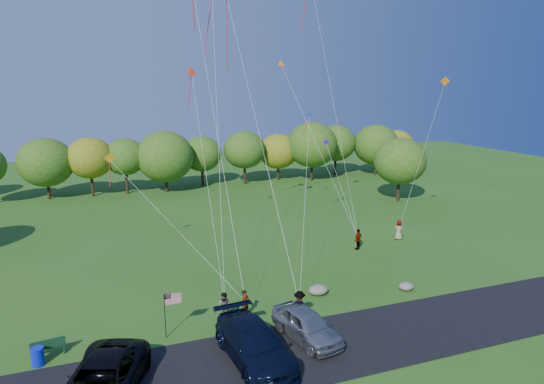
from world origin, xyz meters
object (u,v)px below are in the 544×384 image
Objects in this scene: flyer_a at (245,304)px; minivan_silver at (307,325)px; flyer_c at (300,306)px; trash_barrel at (38,357)px; park_bench at (48,347)px; flyer_e at (399,230)px; flyer_b at (225,307)px; minivan_navy at (254,344)px; flyer_d at (358,239)px; minivan_dark at (101,382)px.

minivan_silver is at bearing -90.83° from flyer_a.
trash_barrel is (-13.85, 0.27, -0.44)m from flyer_c.
minivan_silver reaches higher than park_bench.
flyer_b is at bearing 62.29° from flyer_e.
minivan_navy is 10.61m from trash_barrel.
flyer_e is at bearing 162.78° from flyer_d.
minivan_navy is at bearing 75.83° from flyer_c.
minivan_navy is at bearing -31.73° from park_bench.
flyer_d is 1.91× the size of trash_barrel.
minivan_dark is 7.18m from minivan_navy.
trash_barrel is at bearing 35.21° from flyer_c.
flyer_c is at bearing 39.60° from minivan_dark.
minivan_navy is 4.61m from flyer_b.
flyer_b is at bearing 1.77° from flyer_d.
minivan_dark reaches higher than flyer_b.
minivan_navy is 3.75× the size of park_bench.
flyer_e is 29.90m from trash_barrel.
park_bench is (-27.63, -9.58, -0.39)m from flyer_e.
flyer_c is (4.07, -1.46, 0.04)m from flyer_b.
flyer_c reaches higher than flyer_d.
minivan_navy is 22.68m from flyer_e.
flyer_c is 1.96× the size of trash_barrel.
flyer_a is 0.95× the size of flyer_e.
flyer_a is 0.96× the size of flyer_b.
minivan_dark is 3.53× the size of flyer_c.
minivan_silver is 13.54m from trash_barrel.
flyer_e reaches higher than park_bench.
trash_barrel is (-10.03, 3.42, -0.50)m from minivan_navy.
minivan_silver is (10.44, 1.64, -0.07)m from minivan_dark.
flyer_e is at bearing 53.22° from flyer_b.
minivan_dark is 3.61× the size of flyer_d.
flyer_b is 1.04× the size of park_bench.
minivan_silver is at bearing 112.43° from flyer_c.
minivan_dark is 5.00m from trash_barrel.
minivan_silver is 2.22m from flyer_c.
park_bench is at bearing -150.84° from flyer_b.
flyer_c reaches higher than flyer_a.
minivan_silver is 5.17× the size of trash_barrel.
minivan_dark is 3.64× the size of flyer_e.
flyer_e reaches higher than flyer_b.
minivan_navy is at bearing -174.23° from minivan_silver.
minivan_silver is 2.64× the size of flyer_c.
flyer_c is 13.47m from park_bench.
flyer_c reaches higher than minivan_silver.
minivan_dark is 3.83× the size of flyer_a.
trash_barrel is at bearing -7.41° from flyer_d.
flyer_b is 4.32m from flyer_c.
flyer_d is at bearing 47.66° from flyer_e.
minivan_dark is 3.69× the size of flyer_b.
trash_barrel is at bearing 158.61° from minivan_silver.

